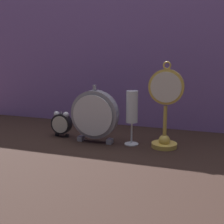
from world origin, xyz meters
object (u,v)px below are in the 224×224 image
(mantel_clock_silver, at_px, (95,115))
(pocket_watch_on_stand, at_px, (165,110))
(champagne_flute, at_px, (132,110))
(alarm_clock_twin_bell, at_px, (61,123))

(mantel_clock_silver, bearing_deg, pocket_watch_on_stand, 5.21)
(pocket_watch_on_stand, relative_size, champagne_flute, 1.53)
(alarm_clock_twin_bell, bearing_deg, pocket_watch_on_stand, -0.42)
(champagne_flute, bearing_deg, alarm_clock_twin_bell, 178.37)
(pocket_watch_on_stand, bearing_deg, champagne_flute, -177.49)
(alarm_clock_twin_bell, height_order, champagne_flute, champagne_flute)
(pocket_watch_on_stand, height_order, alarm_clock_twin_bell, pocket_watch_on_stand)
(pocket_watch_on_stand, relative_size, alarm_clock_twin_bell, 2.98)
(alarm_clock_twin_bell, relative_size, champagne_flute, 0.51)
(mantel_clock_silver, xyz_separation_m, champagne_flute, (0.14, 0.02, 0.02))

